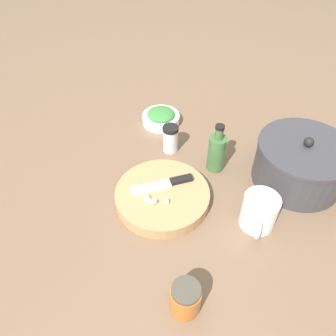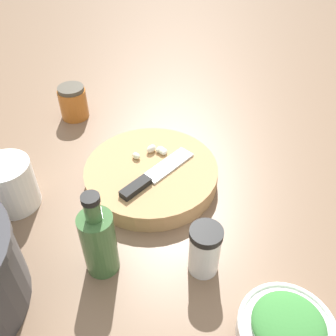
% 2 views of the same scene
% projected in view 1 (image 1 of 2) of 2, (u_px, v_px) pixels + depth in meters
% --- Properties ---
extents(ground_plane, '(5.00, 5.00, 0.00)m').
position_uv_depth(ground_plane, '(164.00, 182.00, 1.01)').
color(ground_plane, brown).
extents(cutting_board, '(0.27, 0.27, 0.04)m').
position_uv_depth(cutting_board, '(162.00, 196.00, 0.94)').
color(cutting_board, tan).
rests_on(cutting_board, ground_plane).
extents(chef_knife, '(0.09, 0.18, 0.01)m').
position_uv_depth(chef_knife, '(166.00, 184.00, 0.94)').
color(chef_knife, black).
rests_on(chef_knife, cutting_board).
extents(garlic_cloves, '(0.06, 0.06, 0.02)m').
position_uv_depth(garlic_cloves, '(153.00, 200.00, 0.90)').
color(garlic_cloves, silver).
rests_on(garlic_cloves, cutting_board).
extents(herb_bowl, '(0.14, 0.14, 0.05)m').
position_uv_depth(herb_bowl, '(161.00, 117.00, 1.21)').
color(herb_bowl, white).
rests_on(herb_bowl, ground_plane).
extents(spice_jar, '(0.05, 0.05, 0.10)m').
position_uv_depth(spice_jar, '(171.00, 139.00, 1.08)').
color(spice_jar, silver).
rests_on(spice_jar, ground_plane).
extents(coffee_mug, '(0.10, 0.12, 0.10)m').
position_uv_depth(coffee_mug, '(259.00, 212.00, 0.86)').
color(coffee_mug, white).
rests_on(coffee_mug, ground_plane).
extents(honey_jar, '(0.07, 0.07, 0.08)m').
position_uv_depth(honey_jar, '(185.00, 298.00, 0.70)').
color(honey_jar, '#B26023').
rests_on(honey_jar, ground_plane).
extents(oil_bottle, '(0.06, 0.06, 0.17)m').
position_uv_depth(oil_bottle, '(217.00, 152.00, 1.01)').
color(oil_bottle, '#3D6638').
rests_on(oil_bottle, ground_plane).
extents(stock_pot, '(0.27, 0.27, 0.16)m').
position_uv_depth(stock_pot, '(301.00, 163.00, 0.97)').
color(stock_pot, '#38383D').
rests_on(stock_pot, ground_plane).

